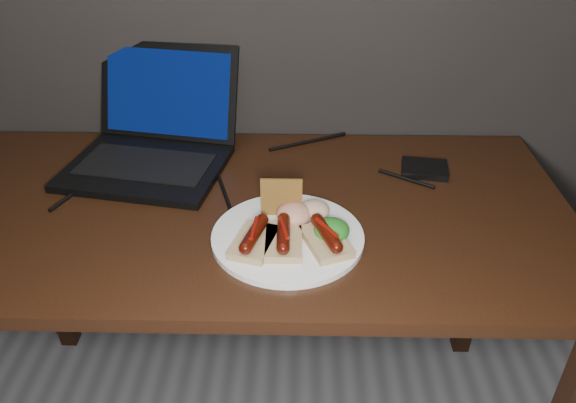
# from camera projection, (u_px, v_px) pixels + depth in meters

# --- Properties ---
(desk) EXTENTS (1.40, 0.70, 0.75)m
(desk) POSITION_uv_depth(u_px,v_px,m) (250.00, 238.00, 1.27)
(desk) COLOR #32170C
(desk) RESTS_ON ground
(laptop) EXTENTS (0.42, 0.42, 0.25)m
(laptop) POSITION_uv_depth(u_px,v_px,m) (154.00, 141.00, 1.37)
(laptop) COLOR black
(laptop) RESTS_ON desk
(hard_drive) EXTENTS (0.12, 0.10, 0.02)m
(hard_drive) POSITION_uv_depth(u_px,v_px,m) (424.00, 169.00, 1.34)
(hard_drive) COLOR black
(hard_drive) RESTS_ON desk
(desk_cables) EXTENTS (0.85, 0.40, 0.01)m
(desk_cables) POSITION_uv_depth(u_px,v_px,m) (248.00, 172.00, 1.33)
(desk_cables) COLOR black
(desk_cables) RESTS_ON desk
(plate) EXTENTS (0.39, 0.39, 0.01)m
(plate) POSITION_uv_depth(u_px,v_px,m) (288.00, 237.00, 1.11)
(plate) COLOR white
(plate) RESTS_ON desk
(bread_sausage_left) EXTENTS (0.10, 0.13, 0.04)m
(bread_sausage_left) POSITION_uv_depth(u_px,v_px,m) (254.00, 238.00, 1.07)
(bread_sausage_left) COLOR tan
(bread_sausage_left) RESTS_ON plate
(bread_sausage_center) EXTENTS (0.07, 0.12, 0.04)m
(bread_sausage_center) POSITION_uv_depth(u_px,v_px,m) (284.00, 238.00, 1.07)
(bread_sausage_center) COLOR tan
(bread_sausage_center) RESTS_ON plate
(bread_sausage_right) EXTENTS (0.11, 0.13, 0.04)m
(bread_sausage_right) POSITION_uv_depth(u_px,v_px,m) (326.00, 238.00, 1.07)
(bread_sausage_right) COLOR tan
(bread_sausage_right) RESTS_ON plate
(crispbread) EXTENTS (0.08, 0.01, 0.08)m
(crispbread) POSITION_uv_depth(u_px,v_px,m) (281.00, 197.00, 1.15)
(crispbread) COLOR #A36D2C
(crispbread) RESTS_ON plate
(salad_greens) EXTENTS (0.07, 0.07, 0.04)m
(salad_greens) POSITION_uv_depth(u_px,v_px,m) (332.00, 230.00, 1.09)
(salad_greens) COLOR #115915
(salad_greens) RESTS_ON plate
(salsa_mound) EXTENTS (0.07, 0.07, 0.04)m
(salsa_mound) POSITION_uv_depth(u_px,v_px,m) (294.00, 214.00, 1.14)
(salsa_mound) COLOR #A21010
(salsa_mound) RESTS_ON plate
(coleslaw_mound) EXTENTS (0.06, 0.06, 0.04)m
(coleslaw_mound) POSITION_uv_depth(u_px,v_px,m) (314.00, 210.00, 1.15)
(coleslaw_mound) COLOR beige
(coleslaw_mound) RESTS_ON plate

